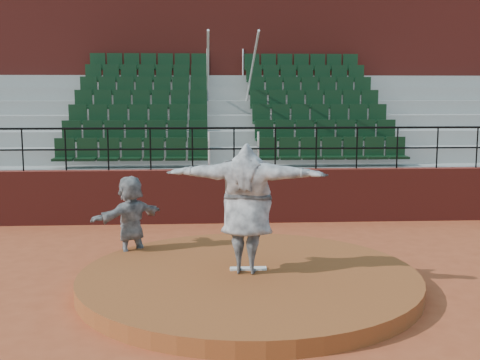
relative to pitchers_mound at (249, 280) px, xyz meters
name	(u,v)px	position (x,y,z in m)	size (l,w,h in m)	color
ground	(249,287)	(0.00, 0.00, -0.12)	(90.00, 90.00, 0.00)	#A24524
pitchers_mound	(249,280)	(0.00, 0.00, 0.00)	(5.50, 5.50, 0.25)	brown
pitching_rubber	(248,269)	(0.00, 0.15, 0.14)	(0.60, 0.15, 0.03)	white
boundary_wall	(234,196)	(0.00, 5.00, 0.53)	(24.00, 0.30, 1.30)	maroon
wall_railing	(234,139)	(0.00, 5.00, 1.90)	(24.04, 0.05, 1.03)	black
seating_deck	(228,149)	(0.00, 8.64, 1.33)	(24.00, 5.97, 4.63)	gray
press_box_facade	(224,81)	(0.00, 12.60, 3.43)	(24.00, 3.00, 7.10)	maroon
pitcher	(247,209)	(-0.04, 0.02, 1.17)	(2.57, 0.70, 2.09)	black
fielder	(131,219)	(-2.08, 1.58, 0.69)	(1.51, 0.48, 1.63)	black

